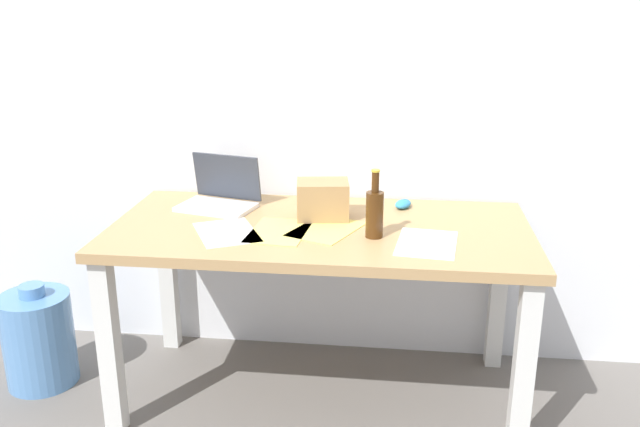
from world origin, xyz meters
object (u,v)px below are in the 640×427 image
desk (320,250)px  water_cooler_jug (39,339)px  beer_bottle (375,212)px  computer_mouse (403,204)px  cardboard_box (323,200)px  laptop_left (220,196)px

desk → water_cooler_jug: size_ratio=3.57×
beer_bottle → computer_mouse: beer_bottle is taller
beer_bottle → cardboard_box: (-0.21, 0.20, -0.02)m
desk → water_cooler_jug: bearing=-177.9°
laptop_left → beer_bottle: size_ratio=1.36×
laptop_left → cardboard_box: laptop_left is taller
desk → laptop_left: bearing=156.9°
beer_bottle → computer_mouse: size_ratio=2.59×
desk → computer_mouse: bearing=39.8°
laptop_left → computer_mouse: (0.77, 0.08, -0.03)m
beer_bottle → cardboard_box: 0.29m
desk → laptop_left: laptop_left is taller
beer_bottle → cardboard_box: size_ratio=1.26×
computer_mouse → water_cooler_jug: (-1.54, -0.31, -0.57)m
desk → laptop_left: (-0.45, 0.19, 0.15)m
beer_bottle → water_cooler_jug: bearing=177.7°
water_cooler_jug → desk: bearing=2.1°
desk → beer_bottle: (0.22, -0.10, 0.20)m
beer_bottle → laptop_left: bearing=156.1°
desk → cardboard_box: size_ratio=7.99×
computer_mouse → desk: bearing=-118.8°
laptop_left → beer_bottle: beer_bottle is taller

